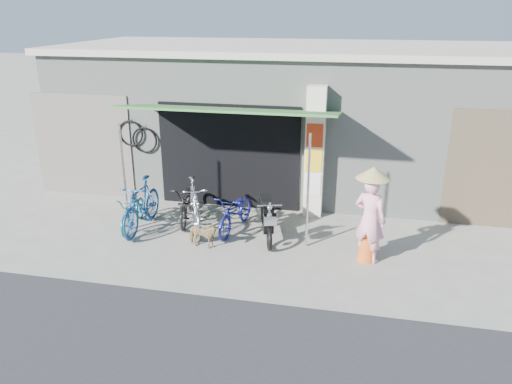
% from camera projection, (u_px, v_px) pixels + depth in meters
% --- Properties ---
extents(ground, '(80.00, 80.00, 0.00)m').
position_uv_depth(ground, '(255.00, 258.00, 9.68)').
color(ground, gray).
rests_on(ground, ground).
extents(bicycle_shop, '(12.30, 5.30, 3.66)m').
position_uv_depth(bicycle_shop, '(294.00, 114.00, 13.72)').
color(bicycle_shop, gray).
rests_on(bicycle_shop, ground).
extents(shop_pillar, '(0.42, 0.44, 3.00)m').
position_uv_depth(shop_pillar, '(315.00, 153.00, 11.24)').
color(shop_pillar, beige).
rests_on(shop_pillar, ground).
extents(awning, '(4.60, 1.88, 2.72)m').
position_uv_depth(awning, '(230.00, 112.00, 10.48)').
color(awning, '#2F612B').
rests_on(awning, ground).
extents(neighbour_right, '(2.60, 0.06, 2.60)m').
position_uv_depth(neighbour_right, '(510.00, 171.00, 10.63)').
color(neighbour_right, brown).
rests_on(neighbour_right, ground).
extents(neighbour_left, '(2.60, 0.06, 2.60)m').
position_uv_depth(neighbour_left, '(83.00, 146.00, 12.58)').
color(neighbour_left, '#6B665B').
rests_on(neighbour_left, ground).
extents(bike_teal, '(0.70, 1.55, 0.79)m').
position_uv_depth(bike_teal, '(133.00, 211.00, 10.92)').
color(bike_teal, '#176868').
rests_on(bike_teal, ground).
extents(bike_blue, '(0.55, 1.89, 1.13)m').
position_uv_depth(bike_blue, '(142.00, 205.00, 10.79)').
color(bike_blue, '#1E4D8B').
rests_on(bike_blue, ground).
extents(bike_black, '(0.91, 1.79, 0.90)m').
position_uv_depth(bike_black, '(188.00, 202.00, 11.27)').
color(bike_black, black).
rests_on(bike_black, ground).
extents(bike_silver, '(1.22, 1.89, 1.11)m').
position_uv_depth(bike_silver, '(195.00, 205.00, 10.79)').
color(bike_silver, '#B6B6BB').
rests_on(bike_silver, ground).
extents(bike_navy, '(0.83, 1.73, 0.87)m').
position_uv_depth(bike_navy, '(236.00, 212.00, 10.75)').
color(bike_navy, navy).
rests_on(bike_navy, ground).
extents(street_dog, '(0.68, 0.37, 0.55)m').
position_uv_depth(street_dog, '(203.00, 235.00, 10.03)').
color(street_dog, tan).
rests_on(street_dog, ground).
extents(moped, '(0.67, 1.68, 0.97)m').
position_uv_depth(moped, '(267.00, 217.00, 10.48)').
color(moped, black).
rests_on(moped, ground).
extents(nun, '(0.73, 0.64, 1.88)m').
position_uv_depth(nun, '(370.00, 216.00, 9.31)').
color(nun, pink).
rests_on(nun, ground).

